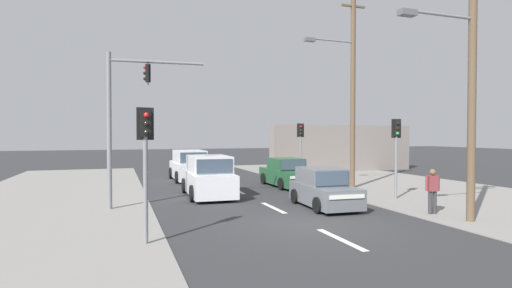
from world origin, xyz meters
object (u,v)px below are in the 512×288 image
at_px(traffic_signal_mast, 124,109).
at_px(utility_pole_midground_right, 351,80).
at_px(suv_crossing_left, 189,166).
at_px(utility_pole_foreground_right, 469,70).
at_px(pedestal_signal_left_kerb, 145,152).
at_px(hatchback_oncoming_mid, 323,189).
at_px(pedestal_signal_far_median, 300,142).
at_px(pedestrian_at_kerb, 432,189).
at_px(sedan_kerbside_parked, 286,174).
at_px(pedestal_signal_right_kerb, 396,145).
at_px(suv_oncoming_near, 208,177).

bearing_deg(traffic_signal_mast, utility_pole_midground_right, 11.20).
relative_size(utility_pole_midground_right, suv_crossing_left, 2.37).
distance_m(utility_pole_foreground_right, pedestal_signal_left_kerb, 10.43).
relative_size(utility_pole_foreground_right, suv_crossing_left, 2.02).
bearing_deg(traffic_signal_mast, hatchback_oncoming_mid, -15.99).
relative_size(utility_pole_midground_right, pedestal_signal_far_median, 3.03).
bearing_deg(pedestrian_at_kerb, suv_crossing_left, 115.33).
bearing_deg(sedan_kerbside_parked, hatchback_oncoming_mid, -100.11).
distance_m(traffic_signal_mast, pedestal_signal_left_kerb, 5.67).
bearing_deg(utility_pole_foreground_right, pedestal_signal_left_kerb, 176.15).
distance_m(utility_pole_foreground_right, utility_pole_midground_right, 8.52).
xyz_separation_m(utility_pole_midground_right, traffic_signal_mast, (-11.50, -2.28, -1.93)).
bearing_deg(suv_crossing_left, pedestal_signal_far_median, -21.49).
distance_m(utility_pole_midground_right, suv_crossing_left, 11.10).
xyz_separation_m(pedestal_signal_far_median, suv_crossing_left, (-6.48, 2.55, -1.53)).
bearing_deg(suv_crossing_left, hatchback_oncoming_mid, -72.29).
distance_m(pedestal_signal_left_kerb, hatchback_oncoming_mid, 7.95).
height_order(utility_pole_midground_right, sedan_kerbside_parked, utility_pole_midground_right).
xyz_separation_m(traffic_signal_mast, suv_crossing_left, (3.96, 8.81, -2.95)).
relative_size(utility_pole_midground_right, hatchback_oncoming_mid, 2.90).
bearing_deg(utility_pole_midground_right, pedestal_signal_far_median, 104.77).
bearing_deg(traffic_signal_mast, pedestal_signal_right_kerb, -7.30).
xyz_separation_m(utility_pole_midground_right, sedan_kerbside_parked, (-2.91, 1.88, -5.06)).
distance_m(sedan_kerbside_parked, pedestrian_at_kerb, 9.12).
height_order(utility_pole_midground_right, traffic_signal_mast, utility_pole_midground_right).
distance_m(pedestal_signal_far_median, suv_crossing_left, 7.13).
distance_m(utility_pole_midground_right, pedestrian_at_kerb, 8.63).
bearing_deg(traffic_signal_mast, pedestrian_at_kerb, -24.69).
bearing_deg(pedestal_signal_far_median, pedestal_signal_right_kerb, -82.58).
relative_size(utility_pole_foreground_right, hatchback_oncoming_mid, 2.47).
relative_size(hatchback_oncoming_mid, pedestrian_at_kerb, 2.28).
bearing_deg(traffic_signal_mast, suv_oncoming_near, 28.03).
height_order(suv_oncoming_near, suv_crossing_left, same).
xyz_separation_m(pedestal_signal_left_kerb, pedestal_signal_far_median, (10.00, 11.74, 0.00)).
bearing_deg(sedan_kerbside_parked, suv_oncoming_near, -155.89).
relative_size(utility_pole_foreground_right, pedestal_signal_right_kerb, 2.58).
bearing_deg(utility_pole_midground_right, utility_pole_foreground_right, -96.45).
distance_m(pedestal_signal_right_kerb, pedestal_signal_left_kerb, 11.71).
distance_m(pedestal_signal_far_median, pedestrian_at_kerb, 11.14).
distance_m(pedestal_signal_right_kerb, hatchback_oncoming_mid, 4.39).
height_order(traffic_signal_mast, suv_oncoming_near, traffic_signal_mast).
bearing_deg(hatchback_oncoming_mid, utility_pole_foreground_right, -52.50).
relative_size(pedestal_signal_far_median, suv_crossing_left, 0.78).
relative_size(suv_oncoming_near, suv_crossing_left, 1.01).
relative_size(pedestal_signal_left_kerb, suv_oncoming_near, 0.77).
distance_m(utility_pole_midground_right, pedestal_signal_left_kerb, 13.90).
height_order(utility_pole_foreground_right, utility_pole_midground_right, utility_pole_midground_right).
bearing_deg(pedestrian_at_kerb, suv_oncoming_near, 134.67).
bearing_deg(pedestrian_at_kerb, hatchback_oncoming_mid, 138.03).
bearing_deg(pedestrian_at_kerb, pedestal_signal_left_kerb, -176.01).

